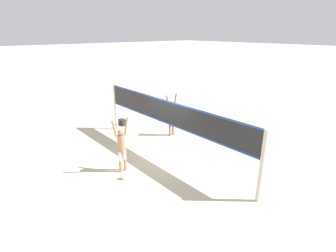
% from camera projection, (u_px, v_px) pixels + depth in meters
% --- Properties ---
extents(ground_plane, '(200.00, 200.00, 0.00)m').
position_uv_depth(ground_plane, '(168.00, 155.00, 11.04)').
color(ground_plane, beige).
extents(volleyball_net, '(8.52, 0.13, 2.35)m').
position_uv_depth(volleyball_net, '(168.00, 117.00, 10.47)').
color(volleyball_net, beige).
rests_on(volleyball_net, ground_plane).
extents(player_spiker, '(0.28, 0.69, 2.05)m').
position_uv_depth(player_spiker, '(122.00, 145.00, 9.40)').
color(player_spiker, tan).
rests_on(player_spiker, ground_plane).
extents(player_blocker, '(0.28, 0.70, 2.10)m').
position_uv_depth(player_blocker, '(171.00, 114.00, 12.72)').
color(player_blocker, '#8C664C').
rests_on(player_blocker, ground_plane).
extents(volleyball, '(0.22, 0.22, 0.22)m').
position_uv_depth(volleyball, '(124.00, 176.00, 9.19)').
color(volleyball, white).
rests_on(volleyball, ground_plane).
extents(gear_bag, '(0.50, 0.28, 0.32)m').
position_uv_depth(gear_bag, '(123.00, 122.00, 14.48)').
color(gear_bag, '#2D2D33').
rests_on(gear_bag, ground_plane).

